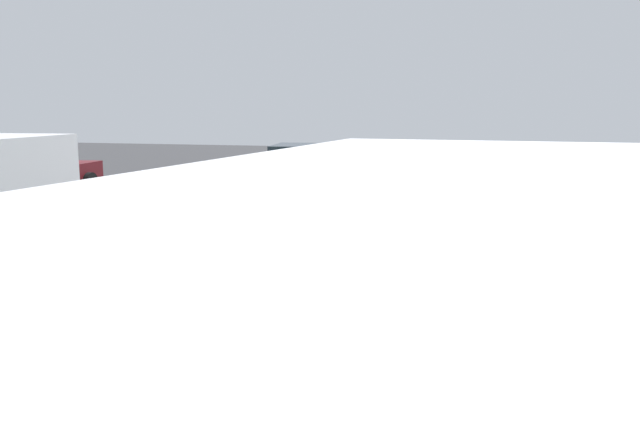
# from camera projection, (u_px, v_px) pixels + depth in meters

# --- Properties ---
(ground_plane) EXTENTS (60.00, 60.00, 0.00)m
(ground_plane) POSITION_uv_depth(u_px,v_px,m) (340.00, 277.00, 8.94)
(ground_plane) COLOR #38383A
(art_car_decorated) EXTENTS (4.71, 2.72, 1.82)m
(art_car_decorated) POSITION_uv_depth(u_px,v_px,m) (341.00, 224.00, 8.86)
(art_car_decorated) COLOR beige
(art_car_decorated) RESTS_ON ground
(parked_sedan_behind_left) EXTENTS (4.00, 2.16, 1.42)m
(parked_sedan_behind_left) POSITION_uv_depth(u_px,v_px,m) (444.00, 186.00, 13.70)
(parked_sedan_behind_left) COLOR white
(parked_sedan_behind_left) RESTS_ON ground
(parked_sedan_far_left) EXTENTS (4.05, 2.01, 1.30)m
(parked_sedan_far_left) POSITION_uv_depth(u_px,v_px,m) (219.00, 393.00, 3.80)
(parked_sedan_far_left) COLOR #1E602D
(parked_sedan_far_left) RESTS_ON ground
(parked_sedan_far_right) EXTENTS (4.60, 2.49, 1.40)m
(parked_sedan_far_right) POSITION_uv_depth(u_px,v_px,m) (305.00, 169.00, 17.41)
(parked_sedan_far_right) COLOR #1E602D
(parked_sedan_far_right) RESTS_ON ground
(parked_sedan_behind_right) EXTENTS (4.76, 2.39, 1.39)m
(parked_sedan_behind_right) POSITION_uv_depth(u_px,v_px,m) (26.00, 176.00, 15.88)
(parked_sedan_behind_right) COLOR #5B1419
(parked_sedan_behind_right) RESTS_ON ground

